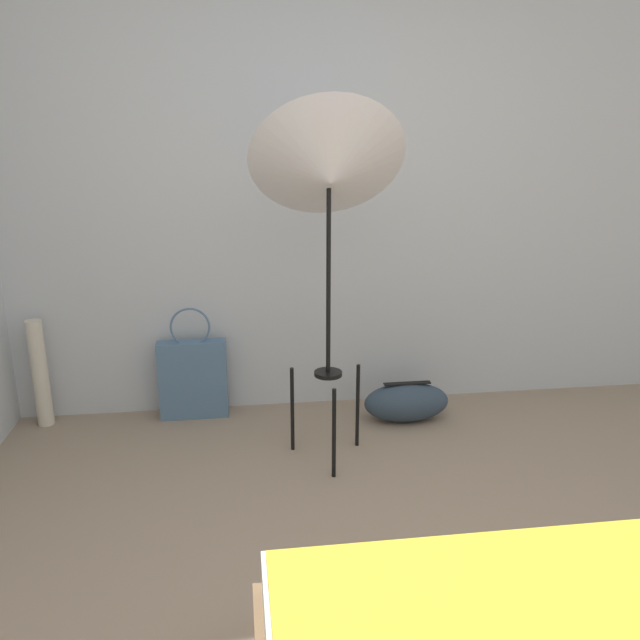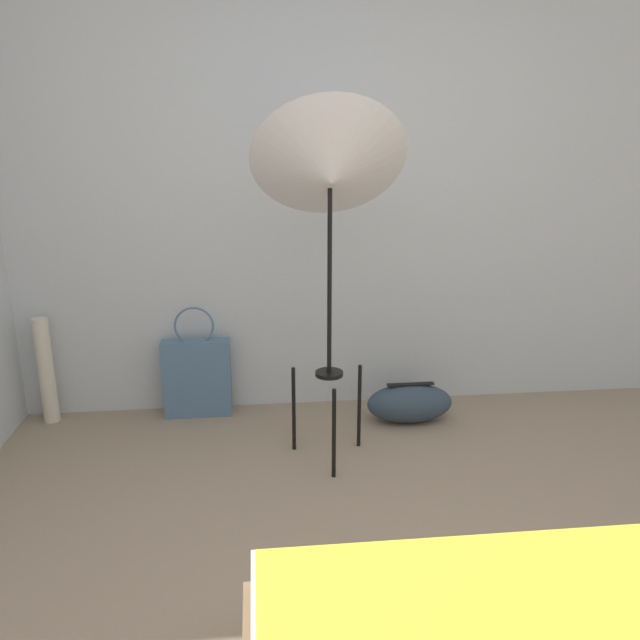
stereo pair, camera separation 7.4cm
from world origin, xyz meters
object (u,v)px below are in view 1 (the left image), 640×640
(duffel_bag, at_px, (406,402))
(paper_roll, at_px, (40,373))
(tote_bag, at_px, (193,378))
(photo_umbrella, at_px, (329,174))

(duffel_bag, height_order, paper_roll, paper_roll)
(tote_bag, distance_m, duffel_bag, 1.25)
(duffel_bag, xyz_separation_m, paper_roll, (-2.07, 0.23, 0.20))
(tote_bag, height_order, paper_roll, tote_bag)
(duffel_bag, bearing_deg, tote_bag, 169.70)
(tote_bag, xyz_separation_m, duffel_bag, (1.22, -0.22, -0.13))
(photo_umbrella, bearing_deg, tote_bag, 140.46)
(tote_bag, bearing_deg, paper_roll, 179.54)
(duffel_bag, distance_m, paper_roll, 2.09)
(tote_bag, bearing_deg, duffel_bag, -10.30)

